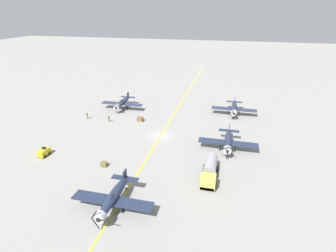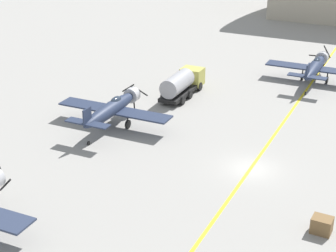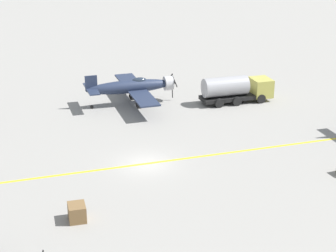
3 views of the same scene
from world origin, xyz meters
name	(u,v)px [view 1 (image 1 of 3)]	position (x,y,z in m)	size (l,w,h in m)	color
ground_plane	(160,136)	(0.00, 0.00, 0.00)	(400.00, 400.00, 0.00)	gray
taxiway_stripe	(160,136)	(0.00, 0.00, 0.00)	(0.30, 160.00, 0.01)	yellow
airplane_far_center	(113,197)	(0.22, 24.69, 2.01)	(12.00, 9.98, 3.65)	#222C45
airplane_mid_left	(228,141)	(-15.17, 2.69, 2.01)	(12.00, 9.98, 3.65)	#242E48
airplane_near_right	(122,102)	(15.35, -14.35, 2.01)	(12.00, 9.98, 3.65)	#2B354E
airplane_near_left	(234,108)	(-16.03, -17.57, 2.01)	(12.00, 9.98, 3.75)	#2A344E
fuel_tanker	(210,171)	(-12.53, 13.79, 1.51)	(2.68, 8.00, 2.98)	black
tow_tractor	(44,152)	(20.07, 14.09, 0.79)	(1.57, 2.60, 1.79)	gold
ground_crew_walking	(109,118)	(15.06, -4.71, 0.99)	(0.40, 0.40, 1.82)	#515638
ground_crew_inspecting	(87,115)	(21.48, -5.22, 0.97)	(0.39, 0.39, 1.77)	#515638
supply_crate_by_tanker	(140,119)	(7.36, -6.93, 0.59)	(1.41, 1.18, 1.18)	brown
supply_crate_mid_lane	(104,164)	(6.77, 14.77, 0.45)	(1.09, 0.91, 0.91)	brown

